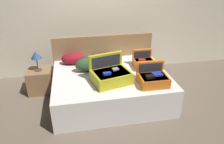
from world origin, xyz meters
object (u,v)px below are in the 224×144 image
hard_case_medium (153,78)px  table_lamp (36,56)px  nightstand (40,81)px  bed (111,87)px  duffel_bag (89,64)px  pillow_center_head (74,58)px  hard_case_small (144,62)px  hard_case_large (111,75)px  pillow_near_headboard (103,58)px

hard_case_medium → table_lamp: 2.07m
hard_case_medium → nightstand: size_ratio=1.00×
bed → duffel_bag: 0.55m
duffel_bag → pillow_center_head: bearing=124.1°
hard_case_small → duffel_bag: (-0.98, 0.03, 0.04)m
bed → table_lamp: bearing=158.0°
hard_case_large → pillow_center_head: bearing=110.1°
pillow_near_headboard → duffel_bag: bearing=-127.3°
pillow_center_head → nightstand: bearing=-175.1°
table_lamp → hard_case_medium: bearing=-27.4°
table_lamp → hard_case_small: bearing=-10.3°
bed → pillow_near_headboard: (-0.05, 0.57, 0.32)m
hard_case_large → table_lamp: (-1.20, 0.76, 0.11)m
table_lamp → bed: bearing=-22.0°
hard_case_medium → hard_case_small: (0.06, 0.61, -0.01)m
hard_case_large → nightstand: size_ratio=1.49×
bed → pillow_center_head: bearing=136.5°
hard_case_medium → bed: bearing=143.4°
bed → duffel_bag: duffel_bag is taller
pillow_near_headboard → pillow_center_head: (-0.55, -0.01, 0.04)m
table_lamp → pillow_center_head: bearing=4.9°
bed → hard_case_large: size_ratio=2.93×
duffel_bag → pillow_center_head: (-0.25, 0.37, -0.03)m
bed → hard_case_small: hard_case_small is taller
pillow_center_head → duffel_bag: bearing=-55.9°
pillow_center_head → table_lamp: 0.67m
duffel_bag → table_lamp: 0.97m
hard_case_medium → pillow_center_head: (-1.17, 1.01, 0.01)m
pillow_center_head → nightstand: 0.76m
duffel_bag → hard_case_large: bearing=-56.4°
hard_case_small → duffel_bag: 0.98m
pillow_near_headboard → hard_case_large: bearing=-90.0°
hard_case_medium → hard_case_large: bearing=163.7°
nightstand → table_lamp: (0.00, 0.00, 0.51)m
bed → duffel_bag: bearing=151.1°
hard_case_small → table_lamp: 1.93m
bed → pillow_center_head: pillow_center_head is taller
pillow_center_head → hard_case_large: bearing=-56.2°
bed → pillow_near_headboard: 0.66m
nightstand → table_lamp: bearing=90.0°
pillow_center_head → table_lamp: table_lamp is taller
nightstand → bed: bearing=-22.0°
hard_case_large → nightstand: hard_case_large is taller
hard_case_large → hard_case_small: 0.80m
hard_case_small → pillow_center_head: 1.30m
hard_case_small → hard_case_medium: bearing=-94.6°
hard_case_large → pillow_near_headboard: bearing=76.2°
pillow_near_headboard → nightstand: size_ratio=1.10×
hard_case_small → nightstand: hard_case_small is taller
hard_case_medium → hard_case_small: size_ratio=1.24×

